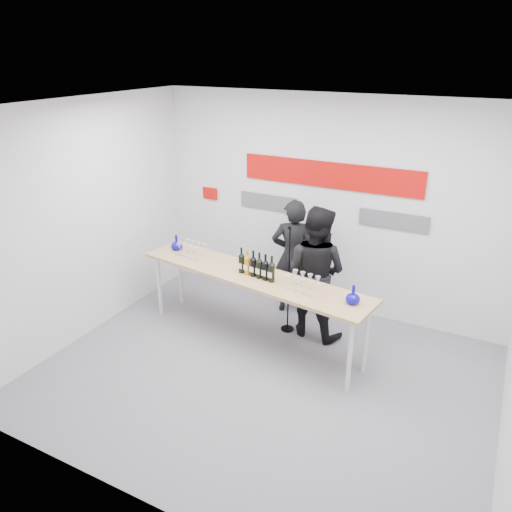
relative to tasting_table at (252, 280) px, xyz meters
The scene contains 12 objects.
ground 1.17m from the tasting_table, 53.93° to the right, with size 5.00×5.00×0.00m, color slate.
back_wall 1.58m from the tasting_table, 71.42° to the left, with size 5.00×0.04×3.00m, color silver.
signage 1.68m from the tasting_table, 73.19° to the left, with size 3.38×0.02×0.79m.
tasting_table is the anchor object (origin of this frame).
wine_bottles 0.25m from the tasting_table, 26.76° to the right, with size 0.53×0.15×0.33m.
decanter_left 1.34m from the tasting_table, 169.43° to the left, with size 0.16×0.16×0.21m, color #0C0893, non-canonical shape.
decanter_right 1.34m from the tasting_table, ahead, with size 0.16×0.16×0.21m, color #0C0893, non-canonical shape.
glasses_left 1.01m from the tasting_table, behind, with size 0.38×0.27×0.18m.
glasses_right 0.76m from the tasting_table, ahead, with size 0.46×0.28×0.18m.
presenter_left 1.00m from the tasting_table, 83.24° to the left, with size 0.60×0.40×1.65m, color black.
presenter_right 0.82m from the tasting_table, 41.92° to the left, with size 0.85×0.66×1.75m, color black.
mic_stand 0.68m from the tasting_table, 56.59° to the left, with size 0.17×0.17×1.49m.
Camera 1 is at (2.15, -4.28, 3.53)m, focal length 35.00 mm.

